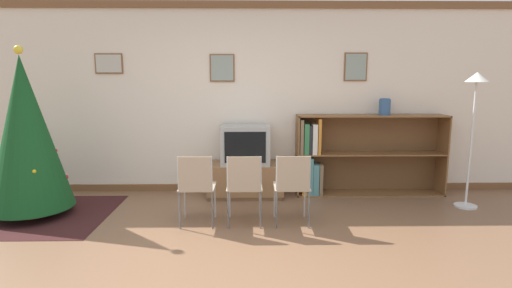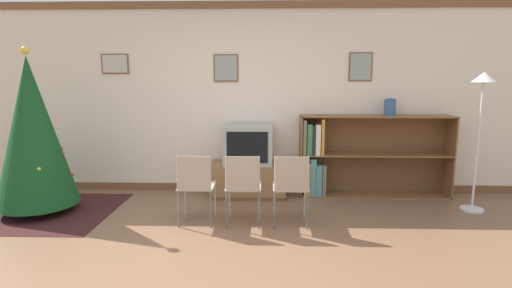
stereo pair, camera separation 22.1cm
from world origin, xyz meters
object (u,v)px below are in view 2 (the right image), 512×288
vase (390,107)px  standing_lamp (482,106)px  folding_chair_center (243,185)px  bookshelf (349,157)px  christmas_tree (33,132)px  television (248,144)px  folding_chair_right (291,185)px  tv_console (248,179)px  folding_chair_left (196,185)px

vase → standing_lamp: standing_lamp is taller
folding_chair_center → bookshelf: (1.41, 1.23, 0.08)m
christmas_tree → television: size_ratio=3.01×
bookshelf → standing_lamp: (1.45, -0.63, 0.77)m
bookshelf → television: bearing=-175.7°
folding_chair_center → folding_chair_right: same height
standing_lamp → folding_chair_center: bearing=-168.1°
tv_console → vase: bearing=2.9°
christmas_tree → folding_chair_left: christmas_tree is taller
christmas_tree → vase: christmas_tree is taller
folding_chair_right → tv_console: bearing=115.4°
folding_chair_left → folding_chair_center: (0.54, 0.00, 0.00)m
television → tv_console: bearing=90.0°
folding_chair_left → folding_chair_right: same height
folding_chair_center → vase: size_ratio=3.52×
folding_chair_left → folding_chair_center: size_ratio=1.00×
christmas_tree → folding_chair_left: bearing=-10.3°
tv_console → vase: 2.20m
bookshelf → vase: vase is taller
tv_console → folding_chair_center: size_ratio=1.27×
folding_chair_right → standing_lamp: size_ratio=0.48×
folding_chair_center → standing_lamp: size_ratio=0.48×
television → folding_chair_left: television is taller
television → folding_chair_center: bearing=-90.0°
bookshelf → vase: size_ratio=9.01×
television → standing_lamp: size_ratio=0.39×
bookshelf → standing_lamp: bearing=-23.5°
tv_console → vase: size_ratio=4.49×
tv_console → bookshelf: bearing=4.2°
folding_chair_left → folding_chair_right: bearing=0.0°
folding_chair_right → standing_lamp: standing_lamp is taller
christmas_tree → television: bearing=16.4°
television → vase: vase is taller
tv_console → folding_chair_center: (0.00, -1.13, 0.23)m
folding_chair_right → christmas_tree: bearing=173.2°
christmas_tree → folding_chair_right: bearing=-6.8°
folding_chair_center → folding_chair_right: 0.54m
folding_chair_center → vase: (1.95, 1.23, 0.79)m
bookshelf → folding_chair_center: bearing=-138.9°
standing_lamp → tv_console: bearing=169.6°
christmas_tree → tv_console: size_ratio=1.93×
tv_console → folding_chair_left: size_ratio=1.27×
bookshelf → standing_lamp: standing_lamp is taller
folding_chair_center → standing_lamp: 3.05m
tv_console → vase: vase is taller
folding_chair_center → bookshelf: bearing=41.1°
christmas_tree → television: 2.69m
bookshelf → standing_lamp: 1.76m
christmas_tree → folding_chair_right: 3.17m
television → vase: size_ratio=2.88×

